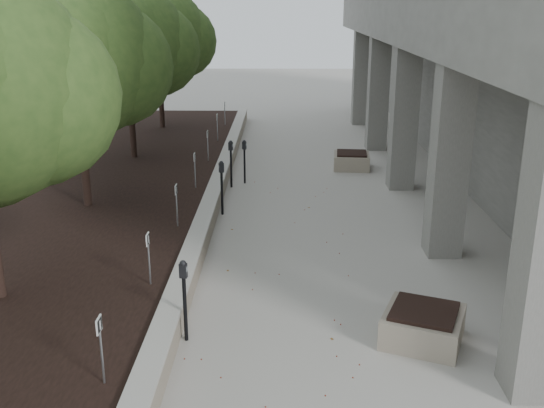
{
  "coord_description": "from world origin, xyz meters",
  "views": [
    {
      "loc": [
        -0.04,
        -6.49,
        5.14
      ],
      "look_at": [
        -0.24,
        5.91,
        1.12
      ],
      "focal_mm": 41.13,
      "sensor_mm": 36.0,
      "label": 1
    }
  ],
  "objects_px": {
    "parking_meter_3": "(222,188)",
    "parking_meter_5": "(245,162)",
    "parking_meter_2": "(185,301)",
    "crabapple_tree_4": "(128,71)",
    "crabapple_tree_3": "(78,94)",
    "planter_back": "(351,160)",
    "parking_meter_4": "(231,164)",
    "planter_front": "(423,325)",
    "crabapple_tree_5": "(159,57)"
  },
  "relations": [
    {
      "from": "parking_meter_4",
      "to": "parking_meter_5",
      "type": "height_order",
      "value": "parking_meter_4"
    },
    {
      "from": "parking_meter_2",
      "to": "crabapple_tree_4",
      "type": "bearing_deg",
      "value": 115.6
    },
    {
      "from": "crabapple_tree_5",
      "to": "parking_meter_4",
      "type": "xyz_separation_m",
      "value": [
        3.3,
        -7.07,
        -2.42
      ]
    },
    {
      "from": "crabapple_tree_5",
      "to": "planter_back",
      "type": "distance_m",
      "value": 8.99
    },
    {
      "from": "planter_front",
      "to": "parking_meter_2",
      "type": "bearing_deg",
      "value": -179.27
    },
    {
      "from": "crabapple_tree_3",
      "to": "planter_back",
      "type": "bearing_deg",
      "value": 36.37
    },
    {
      "from": "crabapple_tree_5",
      "to": "parking_meter_2",
      "type": "distance_m",
      "value": 16.23
    },
    {
      "from": "parking_meter_2",
      "to": "crabapple_tree_3",
      "type": "bearing_deg",
      "value": 128.34
    },
    {
      "from": "planter_front",
      "to": "parking_meter_3",
      "type": "bearing_deg",
      "value": 121.41
    },
    {
      "from": "parking_meter_5",
      "to": "parking_meter_2",
      "type": "bearing_deg",
      "value": -76.1
    },
    {
      "from": "parking_meter_2",
      "to": "parking_meter_5",
      "type": "bearing_deg",
      "value": 96.14
    },
    {
      "from": "parking_meter_3",
      "to": "parking_meter_5",
      "type": "height_order",
      "value": "parking_meter_3"
    },
    {
      "from": "parking_meter_2",
      "to": "parking_meter_4",
      "type": "bearing_deg",
      "value": 98.42
    },
    {
      "from": "parking_meter_4",
      "to": "planter_back",
      "type": "xyz_separation_m",
      "value": [
        3.73,
        2.24,
        -0.43
      ]
    },
    {
      "from": "parking_meter_3",
      "to": "parking_meter_5",
      "type": "bearing_deg",
      "value": 60.39
    },
    {
      "from": "crabapple_tree_4",
      "to": "parking_meter_3",
      "type": "relative_size",
      "value": 3.89
    },
    {
      "from": "crabapple_tree_3",
      "to": "planter_front",
      "type": "xyz_separation_m",
      "value": [
        7.01,
        -5.67,
        -2.84
      ]
    },
    {
      "from": "parking_meter_3",
      "to": "planter_back",
      "type": "distance_m",
      "value": 6.03
    },
    {
      "from": "parking_meter_2",
      "to": "parking_meter_3",
      "type": "distance_m",
      "value": 6.2
    },
    {
      "from": "parking_meter_2",
      "to": "parking_meter_4",
      "type": "distance_m",
      "value": 8.65
    },
    {
      "from": "parking_meter_2",
      "to": "parking_meter_3",
      "type": "relative_size",
      "value": 0.99
    },
    {
      "from": "parking_meter_2",
      "to": "planter_back",
      "type": "xyz_separation_m",
      "value": [
        3.77,
        10.89,
        -0.43
      ]
    },
    {
      "from": "crabapple_tree_4",
      "to": "planter_front",
      "type": "distance_m",
      "value": 13.08
    },
    {
      "from": "parking_meter_3",
      "to": "parking_meter_4",
      "type": "relative_size",
      "value": 1.0
    },
    {
      "from": "crabapple_tree_4",
      "to": "parking_meter_2",
      "type": "relative_size",
      "value": 3.94
    },
    {
      "from": "planter_back",
      "to": "crabapple_tree_3",
      "type": "bearing_deg",
      "value": -143.63
    },
    {
      "from": "parking_meter_3",
      "to": "parking_meter_5",
      "type": "relative_size",
      "value": 1.07
    },
    {
      "from": "crabapple_tree_4",
      "to": "parking_meter_4",
      "type": "height_order",
      "value": "crabapple_tree_4"
    },
    {
      "from": "crabapple_tree_4",
      "to": "crabapple_tree_3",
      "type": "bearing_deg",
      "value": -90.0
    },
    {
      "from": "crabapple_tree_4",
      "to": "planter_back",
      "type": "bearing_deg",
      "value": 1.39
    },
    {
      "from": "crabapple_tree_3",
      "to": "parking_meter_3",
      "type": "bearing_deg",
      "value": 8.39
    },
    {
      "from": "crabapple_tree_3",
      "to": "crabapple_tree_4",
      "type": "distance_m",
      "value": 5.0
    },
    {
      "from": "crabapple_tree_3",
      "to": "crabapple_tree_4",
      "type": "bearing_deg",
      "value": 90.0
    },
    {
      "from": "parking_meter_4",
      "to": "crabapple_tree_3",
      "type": "bearing_deg",
      "value": -119.45
    },
    {
      "from": "crabapple_tree_3",
      "to": "parking_meter_3",
      "type": "relative_size",
      "value": 3.89
    },
    {
      "from": "crabapple_tree_3",
      "to": "parking_meter_2",
      "type": "bearing_deg",
      "value": -60.39
    },
    {
      "from": "parking_meter_4",
      "to": "planter_front",
      "type": "bearing_deg",
      "value": -47.68
    },
    {
      "from": "crabapple_tree_4",
      "to": "parking_meter_5",
      "type": "height_order",
      "value": "crabapple_tree_4"
    },
    {
      "from": "crabapple_tree_5",
      "to": "planter_front",
      "type": "relative_size",
      "value": 4.61
    },
    {
      "from": "crabapple_tree_5",
      "to": "parking_meter_4",
      "type": "relative_size",
      "value": 3.91
    },
    {
      "from": "crabapple_tree_4",
      "to": "crabapple_tree_5",
      "type": "distance_m",
      "value": 5.0
    },
    {
      "from": "crabapple_tree_4",
      "to": "parking_meter_4",
      "type": "distance_m",
      "value": 4.59
    },
    {
      "from": "parking_meter_4",
      "to": "planter_front",
      "type": "relative_size",
      "value": 1.18
    },
    {
      "from": "parking_meter_2",
      "to": "planter_back",
      "type": "relative_size",
      "value": 1.22
    },
    {
      "from": "planter_front",
      "to": "crabapple_tree_5",
      "type": "bearing_deg",
      "value": 114.11
    },
    {
      "from": "crabapple_tree_4",
      "to": "crabapple_tree_5",
      "type": "bearing_deg",
      "value": 90.0
    },
    {
      "from": "crabapple_tree_3",
      "to": "parking_meter_4",
      "type": "height_order",
      "value": "crabapple_tree_3"
    },
    {
      "from": "crabapple_tree_3",
      "to": "parking_meter_5",
      "type": "height_order",
      "value": "crabapple_tree_3"
    },
    {
      "from": "parking_meter_2",
      "to": "planter_front",
      "type": "bearing_deg",
      "value": 9.46
    },
    {
      "from": "crabapple_tree_3",
      "to": "parking_meter_4",
      "type": "xyz_separation_m",
      "value": [
        3.3,
        2.93,
        -2.42
      ]
    }
  ]
}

